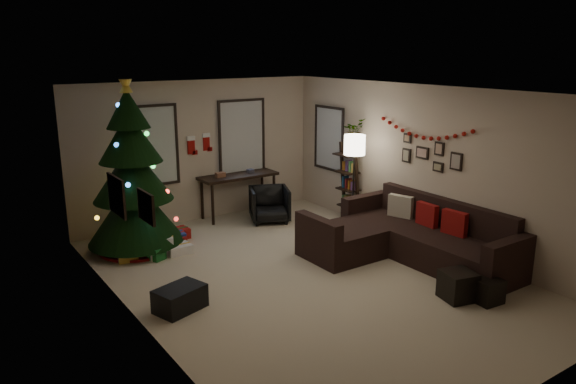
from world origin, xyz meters
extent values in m
plane|color=#C0AF92|center=(0.00, 0.00, 0.00)|extent=(7.00, 7.00, 0.00)
plane|color=white|center=(0.00, 0.00, 2.70)|extent=(7.00, 7.00, 0.00)
plane|color=#C5AE96|center=(0.00, 3.50, 1.35)|extent=(5.00, 0.00, 5.00)
plane|color=#C5AE96|center=(0.00, -3.50, 1.35)|extent=(5.00, 0.00, 5.00)
plane|color=#C5AE96|center=(-2.50, 0.00, 1.35)|extent=(0.00, 7.00, 7.00)
plane|color=#C5AE96|center=(2.50, 0.00, 1.35)|extent=(0.00, 7.00, 7.00)
cube|color=#728CB2|center=(-0.95, 3.47, 1.55)|extent=(0.94, 0.02, 1.35)
cube|color=beige|center=(-0.95, 3.47, 1.55)|extent=(0.94, 0.03, 1.35)
cube|color=#728CB2|center=(0.95, 3.47, 1.55)|extent=(0.94, 0.02, 1.35)
cube|color=beige|center=(0.95, 3.47, 1.55)|extent=(0.94, 0.03, 1.35)
cube|color=#728CB2|center=(2.47, 2.55, 1.50)|extent=(0.05, 0.27, 1.17)
cube|color=beige|center=(2.47, 2.55, 1.50)|extent=(0.05, 0.45, 1.17)
cylinder|color=black|center=(-1.64, 2.53, 0.17)|extent=(0.11, 0.11, 0.34)
cone|color=black|center=(-1.64, 2.53, 0.69)|extent=(1.56, 1.56, 1.09)
cone|color=black|center=(-1.64, 2.53, 1.32)|extent=(1.29, 1.29, 0.92)
cone|color=black|center=(-1.64, 2.53, 1.90)|extent=(1.01, 1.01, 0.80)
cone|color=black|center=(-1.64, 2.53, 2.36)|extent=(0.69, 0.69, 0.63)
cylinder|color=maroon|center=(-1.64, 2.53, 0.02)|extent=(1.26, 1.26, 0.05)
cube|color=navy|center=(-1.05, 2.35, 0.11)|extent=(0.35, 0.28, 0.22)
cube|color=silver|center=(-1.35, 2.05, 0.15)|extent=(0.28, 0.25, 0.30)
cube|color=maroon|center=(-0.80, 2.65, 0.09)|extent=(0.25, 0.30, 0.18)
cube|color=gold|center=(-1.95, 2.10, 0.12)|extent=(0.30, 0.22, 0.25)
cube|color=#14591E|center=(-1.55, 1.90, 0.10)|extent=(0.22, 0.22, 0.20)
cube|color=navy|center=(-2.05, 2.55, 0.14)|extent=(0.26, 0.26, 0.28)
cube|color=silver|center=(-1.15, 1.95, 0.07)|extent=(0.40, 0.30, 0.15)
cube|color=maroon|center=(-1.05, 2.29, 0.09)|extent=(0.36, 0.27, 0.18)
cube|color=gold|center=(-1.08, 2.84, 0.10)|extent=(0.31, 0.31, 0.20)
cube|color=black|center=(2.03, -0.51, 0.23)|extent=(1.01, 2.69, 0.47)
cube|color=black|center=(2.43, -0.51, 0.70)|extent=(0.20, 2.69, 0.46)
cube|color=black|center=(2.03, -1.95, 0.37)|extent=(1.01, 0.20, 0.74)
cube|color=black|center=(2.03, 0.93, 0.37)|extent=(1.01, 0.20, 0.74)
cube|color=black|center=(1.05, 0.33, 0.23)|extent=(0.95, 1.01, 0.47)
cube|color=black|center=(0.49, 0.33, 0.37)|extent=(0.18, 1.01, 0.74)
cube|color=maroon|center=(2.21, -0.87, 0.64)|extent=(0.14, 0.42, 0.41)
cube|color=maroon|center=(2.21, -0.32, 0.64)|extent=(0.13, 0.40, 0.40)
cube|color=#C0B59C|center=(2.21, 0.27, 0.63)|extent=(0.25, 0.44, 0.43)
cube|color=black|center=(1.24, -1.76, 0.19)|extent=(0.50, 0.50, 0.39)
cube|color=black|center=(1.49, -2.03, 0.16)|extent=(0.38, 0.38, 0.33)
cube|color=black|center=(0.71, 3.22, 0.82)|extent=(1.58, 0.56, 0.06)
cylinder|color=black|center=(0.02, 2.99, 0.39)|extent=(0.06, 0.06, 0.79)
cylinder|color=black|center=(0.02, 3.45, 0.39)|extent=(0.06, 0.06, 0.79)
cylinder|color=black|center=(1.41, 2.99, 0.39)|extent=(0.06, 0.06, 0.79)
cylinder|color=black|center=(1.41, 3.45, 0.39)|extent=(0.06, 0.06, 0.79)
imported|color=black|center=(1.03, 2.57, 0.34)|extent=(0.86, 0.84, 0.69)
cube|color=black|center=(2.32, 1.52, 0.77)|extent=(0.05, 0.05, 1.54)
cube|color=black|center=(2.32, 1.93, 0.77)|extent=(0.05, 0.05, 1.54)
cube|color=black|center=(2.29, 1.72, 0.30)|extent=(0.30, 0.43, 0.03)
cube|color=black|center=(2.29, 1.72, 0.64)|extent=(0.30, 0.43, 0.03)
cube|color=black|center=(2.29, 1.72, 0.98)|extent=(0.30, 0.43, 0.03)
cube|color=black|center=(2.29, 1.72, 1.33)|extent=(0.30, 0.43, 0.03)
imported|color=#4C4C4C|center=(2.30, 1.63, 1.85)|extent=(0.63, 0.58, 0.57)
cylinder|color=black|center=(1.95, 1.20, 0.02)|extent=(0.31, 0.31, 0.03)
cylinder|color=black|center=(1.95, 1.20, 0.78)|extent=(0.03, 0.03, 1.50)
cylinder|color=white|center=(1.95, 1.20, 1.61)|extent=(0.38, 0.38, 0.36)
cube|color=black|center=(-2.48, 0.66, 1.47)|extent=(0.04, 0.60, 0.50)
cube|color=tan|center=(-2.48, 0.66, 1.47)|extent=(0.01, 0.54, 0.45)
cube|color=black|center=(-2.48, -0.39, 1.58)|extent=(0.04, 0.45, 0.35)
cube|color=#C5AE96|center=(-2.48, -0.39, 1.58)|extent=(0.01, 0.41, 0.31)
cube|color=black|center=(2.48, -0.60, 1.55)|extent=(0.03, 0.22, 0.28)
cube|color=black|center=(2.48, -0.25, 1.70)|extent=(0.03, 0.18, 0.22)
cube|color=black|center=(2.48, -0.25, 1.40)|extent=(0.03, 0.20, 0.16)
cube|color=black|center=(2.48, 0.10, 1.58)|extent=(0.03, 0.26, 0.20)
cube|color=black|center=(2.48, 0.45, 1.48)|extent=(0.03, 0.18, 0.24)
cube|color=black|center=(2.48, 0.45, 1.78)|extent=(0.03, 0.16, 0.16)
cube|color=#990F0C|center=(-0.15, 3.48, 1.47)|extent=(0.14, 0.04, 0.30)
cube|color=white|center=(-0.15, 3.48, 1.62)|extent=(0.16, 0.05, 0.08)
cube|color=#990F0C|center=(-0.08, 3.48, 1.34)|extent=(0.10, 0.04, 0.08)
cube|color=#990F0C|center=(0.18, 3.51, 1.50)|extent=(0.14, 0.04, 0.30)
cube|color=white|center=(0.18, 3.51, 1.65)|extent=(0.16, 0.05, 0.08)
cube|color=#990F0C|center=(0.25, 3.51, 1.37)|extent=(0.10, 0.04, 0.08)
cube|color=black|center=(-1.96, 0.07, 0.15)|extent=(0.71, 0.58, 0.31)
camera|label=1|loc=(-4.48, -6.04, 3.26)|focal=34.23mm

